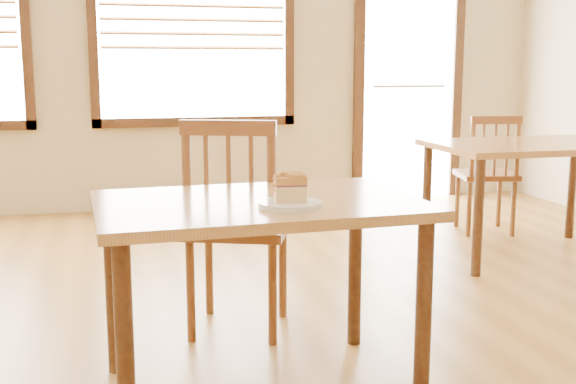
# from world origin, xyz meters

# --- Properties ---
(entry_door) EXTENTS (1.08, 0.06, 2.29)m
(entry_door) POSITION_xyz_m (2.30, 3.98, 1.20)
(entry_door) COLOR white
(entry_door) RESTS_ON ground
(cafe_table_main) EXTENTS (1.22, 0.84, 0.75)m
(cafe_table_main) POSITION_xyz_m (0.04, 0.26, 0.65)
(cafe_table_main) COLOR #A88141
(cafe_table_main) RESTS_ON ground
(cafe_chair_main) EXTENTS (0.60, 0.60, 1.03)m
(cafe_chair_main) POSITION_xyz_m (0.07, 0.89, 0.52)
(cafe_chair_main) COLOR brown
(cafe_chair_main) RESTS_ON ground
(cafe_table_second) EXTENTS (1.29, 0.87, 0.75)m
(cafe_table_second) POSITION_xyz_m (2.20, 1.77, 0.66)
(cafe_table_second) COLOR #A88141
(cafe_table_second) RESTS_ON ground
(cafe_chair_second) EXTENTS (0.49, 0.49, 0.90)m
(cafe_chair_second) POSITION_xyz_m (2.26, 2.43, 0.45)
(cafe_chair_second) COLOR brown
(cafe_chair_second) RESTS_ON ground
(plate) EXTENTS (0.23, 0.23, 0.02)m
(plate) POSITION_xyz_m (0.12, 0.10, 0.76)
(plate) COLOR white
(plate) RESTS_ON cafe_table_main
(cake_slice) EXTENTS (0.13, 0.10, 0.11)m
(cake_slice) POSITION_xyz_m (0.12, 0.10, 0.82)
(cake_slice) COLOR #FFD890
(cake_slice) RESTS_ON plate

